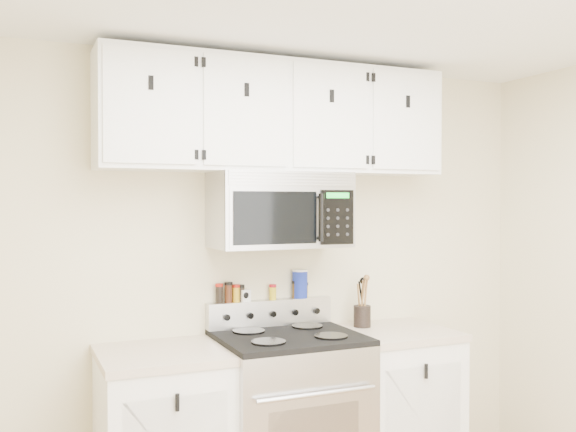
# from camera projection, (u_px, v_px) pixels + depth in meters

# --- Properties ---
(back_wall) EXTENTS (3.50, 0.01, 2.50)m
(back_wall) POSITION_uv_depth(u_px,v_px,m) (268.00, 274.00, 3.78)
(back_wall) COLOR beige
(back_wall) RESTS_ON floor
(range) EXTENTS (0.76, 0.65, 1.10)m
(range) POSITION_uv_depth(u_px,v_px,m) (289.00, 419.00, 3.51)
(range) COLOR #B7B7BA
(range) RESTS_ON floor
(base_cabinet_right) EXTENTS (0.64, 0.62, 0.92)m
(base_cabinet_right) POSITION_uv_depth(u_px,v_px,m) (394.00, 406.00, 3.80)
(base_cabinet_right) COLOR white
(base_cabinet_right) RESTS_ON floor
(microwave) EXTENTS (0.76, 0.44, 0.42)m
(microwave) POSITION_uv_depth(u_px,v_px,m) (280.00, 210.00, 3.60)
(microwave) COLOR #9E9EA3
(microwave) RESTS_ON back_wall
(upper_cabinets) EXTENTS (2.00, 0.35, 0.62)m
(upper_cabinets) POSITION_uv_depth(u_px,v_px,m) (278.00, 118.00, 3.61)
(upper_cabinets) COLOR white
(upper_cabinets) RESTS_ON back_wall
(utensil_crock) EXTENTS (0.10, 0.10, 0.30)m
(utensil_crock) POSITION_uv_depth(u_px,v_px,m) (362.00, 314.00, 3.86)
(utensil_crock) COLOR black
(utensil_crock) RESTS_ON base_cabinet_right
(kitchen_timer) EXTENTS (0.07, 0.06, 0.07)m
(kitchen_timer) POSITION_uv_depth(u_px,v_px,m) (244.00, 296.00, 3.69)
(kitchen_timer) COLOR white
(kitchen_timer) RESTS_ON range
(salt_canister) EXTENTS (0.09, 0.09, 0.17)m
(salt_canister) POSITION_uv_depth(u_px,v_px,m) (300.00, 284.00, 3.83)
(salt_canister) COLOR #162898
(salt_canister) RESTS_ON range
(spice_jar_0) EXTENTS (0.04, 0.04, 0.11)m
(spice_jar_0) POSITION_uv_depth(u_px,v_px,m) (219.00, 293.00, 3.63)
(spice_jar_0) COLOR black
(spice_jar_0) RESTS_ON range
(spice_jar_1) EXTENTS (0.05, 0.05, 0.12)m
(spice_jar_1) POSITION_uv_depth(u_px,v_px,m) (229.00, 292.00, 3.65)
(spice_jar_1) COLOR #401E0F
(spice_jar_1) RESTS_ON range
(spice_jar_2) EXTENTS (0.04, 0.04, 0.10)m
(spice_jar_2) POSITION_uv_depth(u_px,v_px,m) (236.00, 293.00, 3.67)
(spice_jar_2) COLOR #C49317
(spice_jar_2) RESTS_ON range
(spice_jar_3) EXTENTS (0.04, 0.04, 0.10)m
(spice_jar_3) POSITION_uv_depth(u_px,v_px,m) (241.00, 293.00, 3.68)
(spice_jar_3) COLOR black
(spice_jar_3) RESTS_ON range
(spice_jar_4) EXTENTS (0.04, 0.04, 0.09)m
(spice_jar_4) POSITION_uv_depth(u_px,v_px,m) (273.00, 292.00, 3.76)
(spice_jar_4) COLOR gold
(spice_jar_4) RESTS_ON range
(spice_jar_5) EXTENTS (0.04, 0.04, 0.10)m
(spice_jar_5) POSITION_uv_depth(u_px,v_px,m) (295.00, 289.00, 3.82)
(spice_jar_5) COLOR #3C280E
(spice_jar_5) RESTS_ON range
(spice_jar_6) EXTENTS (0.04, 0.04, 0.09)m
(spice_jar_6) POSITION_uv_depth(u_px,v_px,m) (305.00, 290.00, 3.84)
(spice_jar_6) COLOR yellow
(spice_jar_6) RESTS_ON range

